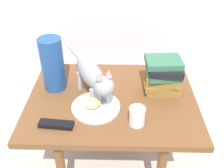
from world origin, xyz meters
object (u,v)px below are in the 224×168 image
(plate, at_px, (96,107))
(bread_roll, at_px, (93,103))
(cat, at_px, (93,76))
(tv_remote, at_px, (56,124))
(green_vase, at_px, (53,64))
(candle_jar, at_px, (137,117))
(side_table, at_px, (112,108))
(book_stack, at_px, (163,76))

(plate, bearing_deg, bread_roll, -137.31)
(bread_roll, xyz_separation_m, cat, (-0.00, 0.09, 0.09))
(bread_roll, distance_m, tv_remote, 0.19)
(cat, bearing_deg, plate, -78.16)
(plate, height_order, bread_roll, bread_roll)
(green_vase, height_order, candle_jar, green_vase)
(plate, distance_m, tv_remote, 0.20)
(side_table, height_order, green_vase, green_vase)
(candle_jar, bearing_deg, side_table, 121.24)
(cat, height_order, candle_jar, cat)
(cat, xyz_separation_m, candle_jar, (0.20, -0.17, -0.09))
(book_stack, xyz_separation_m, candle_jar, (-0.14, -0.24, -0.05))
(bread_roll, bearing_deg, plate, 42.69)
(side_table, xyz_separation_m, cat, (-0.09, -0.01, 0.20))
(cat, relative_size, candle_jar, 5.07)
(green_vase, xyz_separation_m, candle_jar, (0.41, -0.27, -0.10))
(tv_remote, bearing_deg, cat, 59.17)
(candle_jar, height_order, tv_remote, candle_jar)
(side_table, height_order, candle_jar, candle_jar)
(bread_roll, xyz_separation_m, green_vase, (-0.21, 0.18, 0.10))
(cat, bearing_deg, bread_roll, -87.62)
(candle_jar, bearing_deg, book_stack, 60.40)
(tv_remote, bearing_deg, plate, 42.66)
(tv_remote, bearing_deg, green_vase, 107.12)
(tv_remote, bearing_deg, side_table, 47.05)
(book_stack, height_order, tv_remote, book_stack)
(book_stack, height_order, green_vase, green_vase)
(side_table, height_order, cat, cat)
(side_table, xyz_separation_m, book_stack, (0.25, 0.06, 0.16))
(cat, bearing_deg, green_vase, 156.12)
(side_table, bearing_deg, tv_remote, -138.46)
(plate, distance_m, book_stack, 0.36)
(candle_jar, bearing_deg, cat, 139.10)
(green_vase, bearing_deg, side_table, -15.37)
(book_stack, bearing_deg, cat, -168.48)
(candle_jar, bearing_deg, green_vase, 146.89)
(book_stack, distance_m, candle_jar, 0.29)
(cat, height_order, tv_remote, cat)
(plate, relative_size, cat, 0.53)
(plate, height_order, cat, cat)
(bread_roll, distance_m, cat, 0.13)
(plate, bearing_deg, candle_jar, -27.95)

